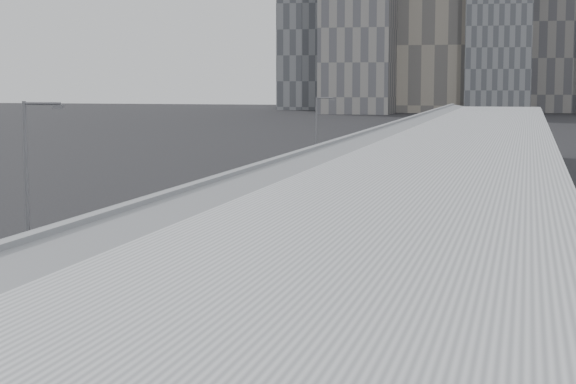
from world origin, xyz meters
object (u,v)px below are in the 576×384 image
(bus_8, at_px, (402,153))
(shipping_container, at_px, (327,163))
(bus_6, at_px, (365,173))
(street_lamp_far, at_px, (318,132))
(bus_7, at_px, (388,159))
(bus_2, at_px, (148,288))
(bus_4, at_px, (297,210))
(bus_9, at_px, (417,143))
(bus_3, at_px, (240,237))
(street_lamp_near, at_px, (30,190))
(bus_5, at_px, (334,185))
(bus_10, at_px, (423,138))
(suv, at_px, (374,152))

(bus_8, relative_size, shipping_container, 1.98)
(bus_6, distance_m, street_lamp_far, 9.78)
(bus_7, bearing_deg, bus_2, -85.96)
(bus_4, bearing_deg, bus_9, 84.31)
(bus_3, relative_size, shipping_container, 2.19)
(bus_2, relative_size, bus_8, 1.09)
(street_lamp_near, bearing_deg, bus_5, 81.01)
(street_lamp_near, bearing_deg, bus_2, -15.59)
(bus_3, bearing_deg, bus_10, 90.06)
(shipping_container, bearing_deg, suv, 67.61)
(bus_2, distance_m, bus_9, 97.58)
(bus_9, distance_m, suv, 7.14)
(bus_6, distance_m, bus_7, 16.26)
(bus_4, bearing_deg, bus_7, 84.32)
(bus_8, height_order, street_lamp_far, street_lamp_far)
(suv, bearing_deg, bus_8, -62.68)
(bus_6, height_order, bus_9, bus_9)
(bus_9, xyz_separation_m, street_lamp_far, (-6.04, -37.51, 3.38))
(bus_3, distance_m, bus_6, 39.81)
(bus_5, bearing_deg, bus_6, 88.74)
(street_lamp_near, xyz_separation_m, shipping_container, (0.12, 66.30, -4.30))
(bus_2, xyz_separation_m, bus_6, (0.55, 53.27, -0.01))
(bus_3, xyz_separation_m, suv, (-4.77, 79.35, -0.97))
(bus_7, xyz_separation_m, bus_10, (-0.49, 40.96, -0.11))
(bus_8, relative_size, bus_9, 0.89)
(bus_5, distance_m, street_lamp_near, 40.30)
(bus_5, bearing_deg, bus_7, 90.81)
(street_lamp_far, bearing_deg, bus_9, 80.85)
(bus_8, relative_size, street_lamp_near, 1.28)
(shipping_container, bearing_deg, bus_3, -102.22)
(bus_2, relative_size, shipping_container, 2.15)
(bus_3, xyz_separation_m, bus_5, (-0.16, 27.96, 0.03))
(suv, bearing_deg, bus_6, -78.65)
(bus_3, xyz_separation_m, street_lamp_near, (-6.43, -11.68, 3.79))
(bus_5, distance_m, bus_8, 39.15)
(bus_2, bearing_deg, bus_9, 83.97)
(bus_2, height_order, bus_8, bus_2)
(street_lamp_near, height_order, street_lamp_far, street_lamp_near)
(street_lamp_near, bearing_deg, bus_7, 84.20)
(shipping_container, distance_m, suv, 24.78)
(street_lamp_near, bearing_deg, bus_3, 61.15)
(bus_9, xyz_separation_m, shipping_container, (-6.77, -29.50, -0.52))
(bus_4, relative_size, shipping_container, 2.26)
(bus_5, relative_size, street_lamp_far, 1.58)
(bus_4, relative_size, bus_7, 1.02)
(bus_7, bearing_deg, bus_6, -85.30)
(bus_3, relative_size, bus_6, 1.02)
(bus_9, bearing_deg, bus_10, 91.28)
(bus_4, xyz_separation_m, suv, (-5.23, 67.59, -1.00))
(bus_9, relative_size, shipping_container, 2.22)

